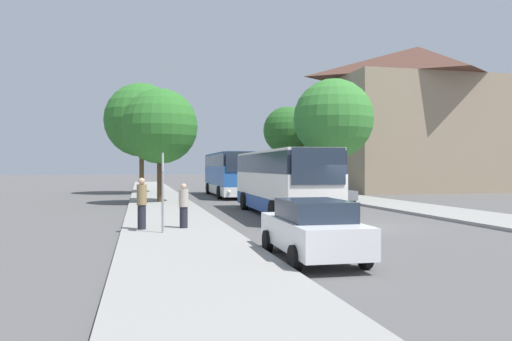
{
  "coord_description": "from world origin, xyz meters",
  "views": [
    {
      "loc": [
        -8.36,
        -18.49,
        2.42
      ],
      "look_at": [
        -1.13,
        12.35,
        2.19
      ],
      "focal_mm": 35.0,
      "sensor_mm": 36.0,
      "label": 1
    }
  ],
  "objects": [
    {
      "name": "ground_plane",
      "position": [
        0.0,
        0.0,
        0.0
      ],
      "size": [
        300.0,
        300.0,
        0.0
      ],
      "primitive_type": "plane",
      "color": "#565454",
      "rests_on": "ground"
    },
    {
      "name": "sidewalk_left",
      "position": [
        -7.0,
        0.0,
        0.07
      ],
      "size": [
        4.0,
        120.0,
        0.15
      ],
      "primitive_type": "cube",
      "color": "gray",
      "rests_on": "ground_plane"
    },
    {
      "name": "sidewalk_right",
      "position": [
        7.0,
        0.0,
        0.07
      ],
      "size": [
        4.0,
        120.0,
        0.15
      ],
      "primitive_type": "cube",
      "color": "gray",
      "rests_on": "ground_plane"
    },
    {
      "name": "building_right_background",
      "position": [
        19.19,
        27.0,
        7.32
      ],
      "size": [
        17.29,
        11.81,
        14.64
      ],
      "color": "gray",
      "rests_on": "ground_plane"
    },
    {
      "name": "bus_front",
      "position": [
        -1.45,
        5.54,
        1.71
      ],
      "size": [
        2.92,
        11.76,
        3.2
      ],
      "rotation": [
        0.0,
        0.0,
        -0.02
      ],
      "color": "#2D519E",
      "rests_on": "ground_plane"
    },
    {
      "name": "bus_middle",
      "position": [
        -1.23,
        22.02,
        1.89
      ],
      "size": [
        2.89,
        11.93,
        3.54
      ],
      "rotation": [
        0.0,
        0.0,
        -0.02
      ],
      "color": "silver",
      "rests_on": "ground_plane"
    },
    {
      "name": "parked_car_left_curb",
      "position": [
        -3.98,
        -6.23,
        0.81
      ],
      "size": [
        2.02,
        4.47,
        1.57
      ],
      "rotation": [
        0.0,
        0.0,
        -0.02
      ],
      "color": "silver",
      "rests_on": "ground_plane"
    },
    {
      "name": "parked_car_right_near",
      "position": [
        4.03,
        12.56,
        0.74
      ],
      "size": [
        2.07,
        4.33,
        1.39
      ],
      "rotation": [
        0.0,
        0.0,
        3.15
      ],
      "color": "slate",
      "rests_on": "ground_plane"
    },
    {
      "name": "bus_stop_sign",
      "position": [
        -7.57,
        -1.03,
        1.85
      ],
      "size": [
        0.08,
        0.45,
        2.76
      ],
      "color": "gray",
      "rests_on": "sidewalk_left"
    },
    {
      "name": "pedestrian_waiting_near",
      "position": [
        -6.76,
        0.16,
        0.98
      ],
      "size": [
        0.36,
        0.36,
        1.65
      ],
      "rotation": [
        0.0,
        0.0,
        1.85
      ],
      "color": "#23232D",
      "rests_on": "sidewalk_left"
    },
    {
      "name": "pedestrian_waiting_far",
      "position": [
        -8.28,
        0.08,
        1.1
      ],
      "size": [
        0.36,
        0.36,
        1.87
      ],
      "rotation": [
        0.0,
        0.0,
        5.47
      ],
      "color": "#23232D",
      "rests_on": "sidewalk_left"
    },
    {
      "name": "tree_left_near",
      "position": [
        -7.04,
        14.53,
        5.06
      ],
      "size": [
        4.9,
        4.9,
        7.37
      ],
      "color": "#47331E",
      "rests_on": "sidewalk_left"
    },
    {
      "name": "tree_left_far",
      "position": [
        -8.15,
        27.4,
        6.63
      ],
      "size": [
        6.61,
        6.61,
        9.79
      ],
      "color": "#513D23",
      "rests_on": "sidewalk_left"
    },
    {
      "name": "tree_right_near",
      "position": [
        6.23,
        17.57,
        6.13
      ],
      "size": [
        6.16,
        6.16,
        9.07
      ],
      "color": "#47331E",
      "rests_on": "sidewalk_right"
    },
    {
      "name": "tree_right_mid",
      "position": [
        7.27,
        33.35,
        6.37
      ],
      "size": [
        5.18,
        5.18,
        8.83
      ],
      "color": "brown",
      "rests_on": "sidewalk_right"
    }
  ]
}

